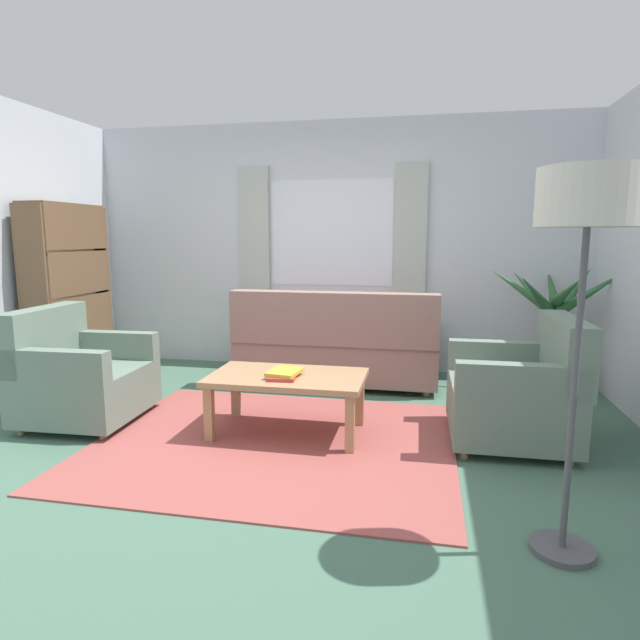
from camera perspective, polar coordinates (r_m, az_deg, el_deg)
The scene contains 12 objects.
ground_plane at distance 3.74m, azimuth -4.99°, elevation -13.17°, with size 6.24×6.24×0.00m, color #476B56.
wall_back at distance 5.67m, azimuth 1.32°, elevation 7.90°, with size 5.32×0.12×2.60m, color silver.
window_with_curtains at distance 5.59m, azimuth 1.17°, elevation 9.42°, with size 1.98×0.07×1.40m.
area_rug at distance 3.74m, azimuth -4.99°, elevation -13.08°, with size 2.44×2.05×0.01m, color #9E4C47.
couch at distance 5.05m, azimuth 1.87°, elevation -2.91°, with size 1.90×0.82×0.92m.
armchair_left at distance 4.45m, azimuth -24.72°, elevation -5.56°, with size 0.85×0.87×0.88m.
armchair_right at distance 3.88m, azimuth 20.91°, elevation -7.38°, with size 0.83×0.85×0.88m.
coffee_table at distance 3.78m, azimuth -3.56°, elevation -6.80°, with size 1.10×0.64×0.44m.
book_stack_on_table at distance 3.71m, azimuth -3.88°, elevation -5.81°, with size 0.23×0.33×0.05m.
potted_plant at distance 5.26m, azimuth 24.02°, elevation -1.47°, with size 1.21×1.31×1.18m.
bookshelf at distance 5.61m, azimuth -25.24°, elevation 2.76°, with size 0.30×0.94×1.72m.
standing_lamp at distance 2.44m, azimuth 27.03°, elevation 9.33°, with size 0.41×0.41×1.69m.
Camera 1 is at (0.99, -3.32, 1.41)m, focal length 29.47 mm.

